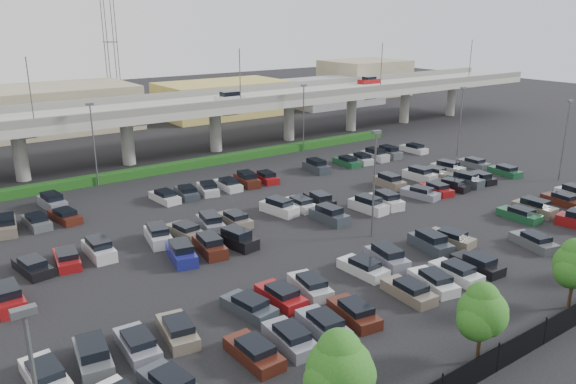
{
  "coord_description": "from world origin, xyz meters",
  "views": [
    {
      "loc": [
        -35.69,
        -44.01,
        20.28
      ],
      "look_at": [
        -2.0,
        2.99,
        2.0
      ],
      "focal_mm": 35.0,
      "sensor_mm": 36.0,
      "label": 1
    }
  ],
  "objects": [
    {
      "name": "hedge",
      "position": [
        0.0,
        25.0,
        0.55
      ],
      "size": [
        66.0,
        1.6,
        1.1
      ],
      "primitive_type": "cube",
      "color": "#134213",
      "rests_on": "ground"
    },
    {
      "name": "parked_cars",
      "position": [
        -0.66,
        -3.44,
        0.63
      ],
      "size": [
        62.77,
        41.64,
        1.67
      ],
      "color": "#1B4E2D",
      "rests_on": "ground"
    },
    {
      "name": "overpass",
      "position": [
        -0.25,
        32.01,
        6.97
      ],
      "size": [
        150.0,
        13.0,
        15.8
      ],
      "color": "gray",
      "rests_on": "ground"
    },
    {
      "name": "tree_row",
      "position": [
        0.7,
        -26.53,
        3.52
      ],
      "size": [
        65.07,
        3.66,
        5.94
      ],
      "color": "#332316",
      "rests_on": "ground"
    },
    {
      "name": "comm_tower",
      "position": [
        4.0,
        74.0,
        15.61
      ],
      "size": [
        2.4,
        2.4,
        30.0
      ],
      "color": "#515156",
      "rests_on": "ground"
    },
    {
      "name": "light_poles",
      "position": [
        -4.13,
        2.0,
        6.24
      ],
      "size": [
        66.9,
        48.38,
        10.3
      ],
      "color": "#515156",
      "rests_on": "ground"
    },
    {
      "name": "ground",
      "position": [
        0.0,
        0.0,
        0.0
      ],
      "size": [
        280.0,
        280.0,
        0.0
      ],
      "primitive_type": "plane",
      "color": "black"
    },
    {
      "name": "distant_buildings",
      "position": [
        12.38,
        61.81,
        3.74
      ],
      "size": [
        138.0,
        24.0,
        9.0
      ],
      "color": "gray",
      "rests_on": "ground"
    }
  ]
}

